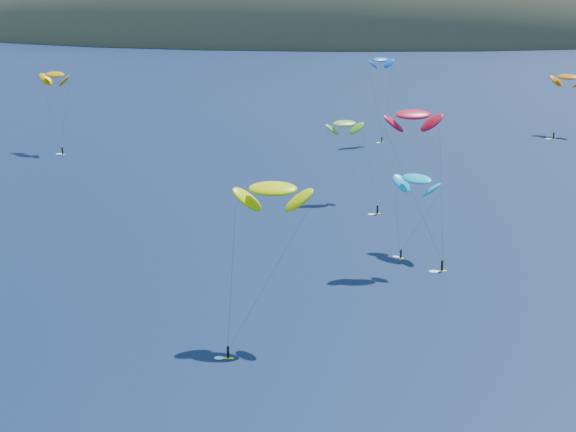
{
  "coord_description": "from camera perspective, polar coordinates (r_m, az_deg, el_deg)",
  "views": [
    {
      "loc": [
        5.25,
        -45.27,
        49.16
      ],
      "look_at": [
        0.3,
        80.0,
        9.0
      ],
      "focal_mm": 50.0,
      "sensor_mm": 36.0,
      "label": 1
    }
  ],
  "objects": [
    {
      "name": "island",
      "position": [
        611.53,
        5.58,
        12.06
      ],
      "size": [
        730.0,
        300.0,
        210.0
      ],
      "color": "#3D3526",
      "rests_on": "ground"
    },
    {
      "name": "kitesurfer_11",
      "position": [
        250.64,
        19.31,
        9.31
      ],
      "size": [
        11.41,
        14.35,
        19.34
      ],
      "rotation": [
        0.0,
        0.0,
        -0.53
      ],
      "color": "#CCE819",
      "rests_on": "ground"
    },
    {
      "name": "kitesurfer_5",
      "position": [
        140.64,
        9.14,
        2.61
      ],
      "size": [
        9.49,
        9.67,
        15.46
      ],
      "rotation": [
        0.0,
        0.0,
        -0.7
      ],
      "color": "#CCE819",
      "rests_on": "ground"
    },
    {
      "name": "kitesurfer_2",
      "position": [
        105.82,
        -1.09,
        1.94
      ],
      "size": [
        11.12,
        11.64,
        23.13
      ],
      "rotation": [
        0.0,
        0.0,
        -0.02
      ],
      "color": "#CCE819",
      "rests_on": "ground"
    },
    {
      "name": "kitesurfer_3",
      "position": [
        170.5,
        4.05,
        6.57
      ],
      "size": [
        11.7,
        15.2,
        18.42
      ],
      "rotation": [
        0.0,
        0.0,
        0.29
      ],
      "color": "#CCE819",
      "rests_on": "ground"
    },
    {
      "name": "kitesurfer_4",
      "position": [
        226.75,
        6.64,
        10.98
      ],
      "size": [
        8.45,
        6.79,
        25.03
      ],
      "rotation": [
        0.0,
        0.0,
        0.5
      ],
      "color": "#CCE819",
      "rests_on": "ground"
    },
    {
      "name": "kitesurfer_1",
      "position": [
        224.54,
        -16.27,
        9.62
      ],
      "size": [
        10.63,
        11.88,
        22.81
      ],
      "rotation": [
        0.0,
        0.0,
        -0.48
      ],
      "color": "#CCE819",
      "rests_on": "ground"
    },
    {
      "name": "kitesurfer_9",
      "position": [
        132.88,
        8.89,
        7.12
      ],
      "size": [
        11.05,
        8.71,
        27.74
      ],
      "rotation": [
        0.0,
        0.0,
        0.17
      ],
      "color": "#CCE819",
      "rests_on": "ground"
    }
  ]
}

